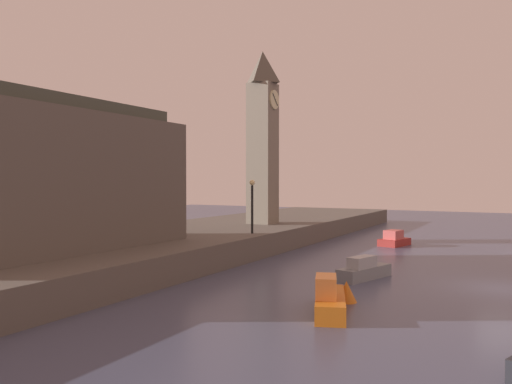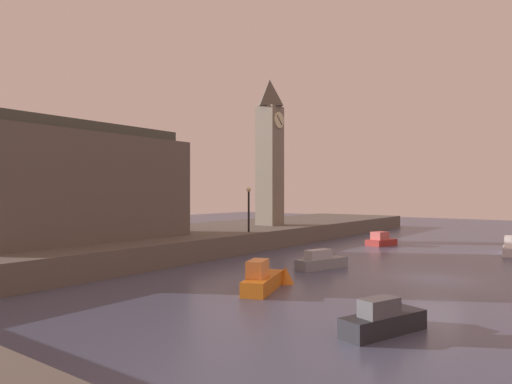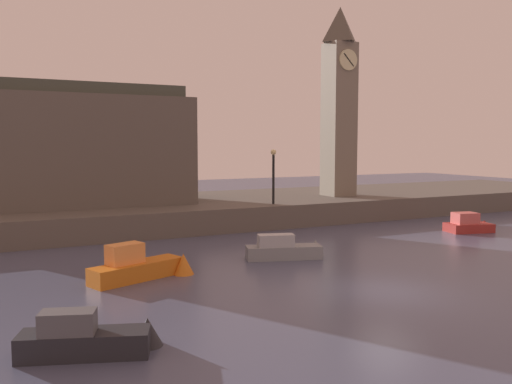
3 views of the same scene
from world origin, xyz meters
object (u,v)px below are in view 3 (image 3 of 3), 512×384
object	(u,v)px
boat_patrol_orange	(144,267)
boat_cruiser_grey	(289,249)
boat_barge_dark	(95,338)
parliament_hall	(66,146)
streetlamp	(273,170)
boat_dinghy_red	(472,225)
clock_tower	(339,100)

from	to	relation	value
boat_patrol_orange	boat_cruiser_grey	distance (m)	7.15
boat_barge_dark	boat_cruiser_grey	distance (m)	12.89
parliament_hall	boat_cruiser_grey	world-z (taller)	parliament_hall
boat_barge_dark	parliament_hall	bearing A→B (deg)	84.55
streetlamp	boat_dinghy_red	world-z (taller)	streetlamp
boat_patrol_orange	parliament_hall	bearing A→B (deg)	94.27
boat_patrol_orange	streetlamp	bearing A→B (deg)	40.88
boat_cruiser_grey	boat_patrol_orange	bearing A→B (deg)	-174.00
boat_patrol_orange	boat_dinghy_red	distance (m)	21.23
streetlamp	boat_patrol_orange	bearing A→B (deg)	-139.12
boat_barge_dark	boat_cruiser_grey	world-z (taller)	boat_barge_dark
parliament_hall	streetlamp	distance (m)	13.13
parliament_hall	boat_patrol_orange	xyz separation A→B (m)	(1.08, -14.48, -4.75)
clock_tower	streetlamp	world-z (taller)	clock_tower
streetlamp	parliament_hall	bearing A→B (deg)	157.49
streetlamp	boat_patrol_orange	size ratio (longest dim) A/B	0.78
clock_tower	parliament_hall	bearing A→B (deg)	173.76
clock_tower	boat_cruiser_grey	world-z (taller)	clock_tower
streetlamp	boat_cruiser_grey	size ratio (longest dim) A/B	0.85
clock_tower	boat_cruiser_grey	distance (m)	17.99
parliament_hall	boat_patrol_orange	world-z (taller)	parliament_hall
boat_cruiser_grey	streetlamp	bearing A→B (deg)	66.20
boat_barge_dark	boat_patrol_orange	bearing A→B (deg)	66.09
streetlamp	boat_cruiser_grey	bearing A→B (deg)	-113.80
clock_tower	boat_dinghy_red	distance (m)	13.30
boat_dinghy_red	boat_cruiser_grey	xyz separation A→B (m)	(-13.99, -1.68, 0.02)
boat_dinghy_red	boat_cruiser_grey	size ratio (longest dim) A/B	0.87
boat_dinghy_red	boat_cruiser_grey	distance (m)	14.09
boat_patrol_orange	boat_cruiser_grey	xyz separation A→B (m)	(7.11, 0.75, -0.06)
clock_tower	boat_patrol_orange	distance (m)	23.39
clock_tower	boat_cruiser_grey	xyz separation A→B (m)	(-10.96, -11.65, -8.25)
parliament_hall	streetlamp	xyz separation A→B (m)	(12.05, -4.99, -1.51)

